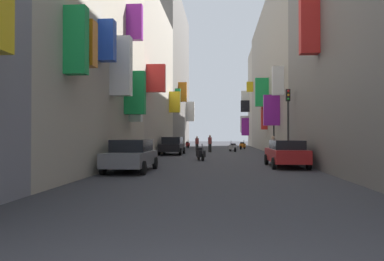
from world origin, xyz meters
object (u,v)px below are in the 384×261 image
(parked_car_red, at_px, (286,153))
(pedestrian_crossing, at_px, (197,144))
(parked_car_black, at_px, (172,145))
(scooter_silver, at_px, (233,147))
(scooter_black, at_px, (201,153))
(pedestrian_near_left, at_px, (273,149))
(pedestrian_near_right, at_px, (210,144))
(parked_car_grey, at_px, (131,155))
(traffic_light_near_corner, at_px, (274,122))
(scooter_red, at_px, (188,145))
(scooter_orange, at_px, (243,145))
(traffic_light_far_corner, at_px, (288,113))

(parked_car_red, xyz_separation_m, pedestrian_crossing, (-5.91, 18.84, 0.03))
(parked_car_black, relative_size, scooter_silver, 2.38)
(scooter_black, xyz_separation_m, pedestrian_near_left, (4.66, -1.08, 0.36))
(parked_car_black, relative_size, pedestrian_near_right, 2.58)
(scooter_black, distance_m, pedestrian_near_right, 11.93)
(parked_car_grey, distance_m, parked_car_black, 15.12)
(parked_car_red, relative_size, traffic_light_near_corner, 1.09)
(parked_car_grey, distance_m, traffic_light_near_corner, 15.42)
(scooter_black, distance_m, pedestrian_near_left, 4.80)
(scooter_red, bearing_deg, parked_car_grey, -89.72)
(scooter_silver, xyz_separation_m, pedestrian_near_right, (-2.30, -1.33, 0.39))
(scooter_black, height_order, pedestrian_near_right, pedestrian_near_right)
(scooter_red, bearing_deg, scooter_orange, -27.86)
(scooter_red, bearing_deg, parked_car_red, -74.75)
(parked_car_red, bearing_deg, pedestrian_near_right, 104.95)
(parked_car_red, bearing_deg, scooter_orange, 91.79)
(scooter_silver, height_order, traffic_light_far_corner, traffic_light_far_corner)
(scooter_orange, xyz_separation_m, pedestrian_near_right, (-3.72, -7.96, 0.39))
(scooter_orange, xyz_separation_m, pedestrian_near_left, (0.65, -20.95, 0.36))
(parked_car_grey, xyz_separation_m, pedestrian_near_right, (3.12, 19.75, 0.08))
(scooter_red, bearing_deg, pedestrian_crossing, -79.14)
(parked_car_black, height_order, scooter_orange, parked_car_black)
(parked_car_grey, xyz_separation_m, parked_car_black, (-0.07, 15.12, 0.02))
(scooter_black, xyz_separation_m, scooter_orange, (4.02, 19.88, 0.00))
(parked_car_black, bearing_deg, parked_car_red, -57.85)
(traffic_light_near_corner, height_order, traffic_light_far_corner, traffic_light_far_corner)
(scooter_black, height_order, pedestrian_near_left, pedestrian_near_left)
(parked_car_grey, relative_size, pedestrian_near_right, 2.51)
(scooter_red, bearing_deg, scooter_black, -82.81)
(parked_car_black, xyz_separation_m, scooter_silver, (5.49, 5.96, -0.34))
(parked_car_red, height_order, scooter_silver, parked_car_red)
(scooter_red, relative_size, traffic_light_near_corner, 0.46)
(parked_car_black, height_order, pedestrian_near_left, pedestrian_near_left)
(parked_car_red, height_order, pedestrian_near_right, pedestrian_near_right)
(parked_car_black, distance_m, pedestrian_crossing, 6.84)
(parked_car_red, xyz_separation_m, traffic_light_far_corner, (0.77, 3.64, 2.34))
(parked_car_black, height_order, scooter_black, parked_car_black)
(pedestrian_crossing, xyz_separation_m, traffic_light_near_corner, (6.71, -8.96, 2.00))
(pedestrian_crossing, relative_size, pedestrian_near_left, 0.96)
(traffic_light_far_corner, bearing_deg, pedestrian_near_right, 111.75)
(scooter_black, height_order, traffic_light_far_corner, traffic_light_far_corner)
(scooter_red, distance_m, pedestrian_near_left, 25.81)
(scooter_orange, bearing_deg, traffic_light_near_corner, -83.99)
(parked_car_red, distance_m, pedestrian_near_right, 17.44)
(scooter_silver, distance_m, pedestrian_near_right, 2.69)
(parked_car_grey, height_order, pedestrian_crossing, pedestrian_crossing)
(parked_car_black, bearing_deg, parked_car_grey, -89.74)
(parked_car_grey, xyz_separation_m, scooter_orange, (6.84, 27.70, -0.31))
(traffic_light_near_corner, bearing_deg, parked_car_grey, -123.36)
(scooter_black, bearing_deg, scooter_orange, 78.58)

